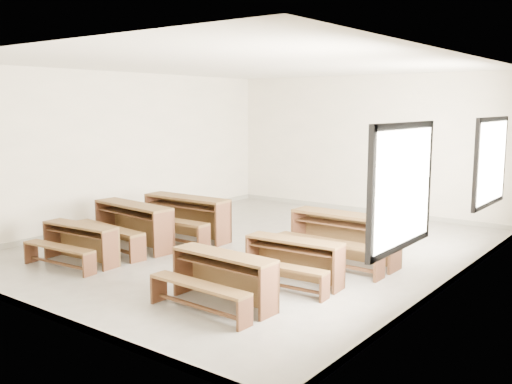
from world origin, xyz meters
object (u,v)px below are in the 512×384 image
Objects in this scene: desk_set_2 at (185,215)px; desk_set_5 at (343,235)px; desk_set_3 at (221,276)px; desk_set_1 at (131,222)px; desk_set_0 at (78,241)px; desk_set_4 at (292,258)px.

desk_set_2 is 1.03× the size of desk_set_5.
desk_set_1 is at bearing 160.02° from desk_set_3.
desk_set_5 is (3.36, 2.57, 0.10)m from desk_set_0.
desk_set_0 is 4.24m from desk_set_5.
desk_set_3 is 2.68m from desk_set_5.
desk_set_3 is at bearing -16.50° from desk_set_1.
desk_set_5 is (0.04, 1.39, 0.09)m from desk_set_4.
desk_set_5 is at bearing 32.75° from desk_set_0.
desk_set_0 is 0.80× the size of desk_set_2.
desk_set_4 is at bearing 14.92° from desk_set_0.
desk_set_2 reaches higher than desk_set_0.
desk_set_1 is 1.23× the size of desk_set_4.
desk_set_1 is 1.00× the size of desk_set_2.
desk_set_2 is at bearing 156.80° from desk_set_4.
desk_set_3 is (2.91, -2.34, -0.08)m from desk_set_2.
desk_set_5 is (3.19, 0.33, -0.00)m from desk_set_2.
desk_set_3 is 1.01× the size of desk_set_4.
desk_set_5 reaches higher than desk_set_3.
desk_set_2 is at bearing 80.10° from desk_set_1.
desk_set_2 reaches higher than desk_set_3.
desk_set_1 is 1.02× the size of desk_set_5.
desk_set_2 is (0.29, 1.07, 0.01)m from desk_set_1.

